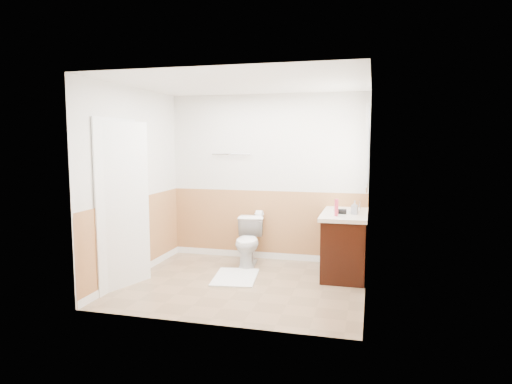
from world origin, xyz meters
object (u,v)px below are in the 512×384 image
(soap_dispenser, at_px, (355,207))
(vanity_cabinet, at_px, (345,245))
(toilet, at_px, (248,242))
(lotion_bottle, at_px, (336,207))
(bath_mat, at_px, (235,277))

(soap_dispenser, bearing_deg, vanity_cabinet, 136.00)
(toilet, height_order, lotion_bottle, lotion_bottle)
(bath_mat, xyz_separation_m, vanity_cabinet, (1.39, 0.54, 0.39))
(toilet, relative_size, bath_mat, 0.86)
(toilet, bearing_deg, lotion_bottle, -26.33)
(toilet, xyz_separation_m, vanity_cabinet, (1.39, -0.11, 0.06))
(vanity_cabinet, xyz_separation_m, soap_dispenser, (0.12, -0.12, 0.54))
(bath_mat, height_order, soap_dispenser, soap_dispenser)
(toilet, height_order, vanity_cabinet, vanity_cabinet)
(toilet, bearing_deg, bath_mat, -97.80)
(toilet, distance_m, lotion_bottle, 1.49)
(toilet, relative_size, lotion_bottle, 3.12)
(toilet, distance_m, vanity_cabinet, 1.39)
(toilet, height_order, soap_dispenser, soap_dispenser)
(vanity_cabinet, bearing_deg, bath_mat, -158.74)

